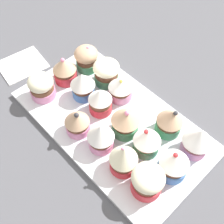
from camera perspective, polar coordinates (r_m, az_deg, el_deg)
ground_plane at (r=65.95cm, az=-0.00°, el=-2.88°), size 180.00×180.00×3.00cm
baking_tray at (r=64.20cm, az=-0.00°, el=-1.87°), size 46.09×25.83×1.20cm
cupcake_0 at (r=58.84cm, az=17.31°, el=-5.67°), size 6.19×6.19×7.45cm
cupcake_1 at (r=60.48cm, az=11.88°, el=-1.90°), size 5.77×5.77×7.27cm
cupcake_2 at (r=65.46cm, az=1.78°, el=5.01°), size 5.90×5.90×6.48cm
cupcake_3 at (r=68.45cm, az=-1.18°, el=8.33°), size 6.59×6.59×6.69cm
cupcake_4 at (r=72.18cm, az=-5.34°, el=11.11°), size 6.10×6.10×7.11cm
cupcake_5 at (r=55.44cm, az=12.40°, el=-10.78°), size 6.01×6.01×7.30cm
cupcake_6 at (r=57.42cm, az=7.52°, el=-5.76°), size 5.84×5.84×6.90cm
cupcake_7 at (r=58.86cm, az=2.67°, el=-2.03°), size 6.20×6.20×7.68cm
cupcake_8 at (r=62.49cm, az=-2.68°, el=2.23°), size 5.49×5.49×6.90cm
cupcake_9 at (r=65.43cm, az=-6.33°, el=5.55°), size 5.95×5.95×7.34cm
cupcake_10 at (r=69.89cm, az=-9.88°, el=8.59°), size 5.87×5.87×7.31cm
cupcake_11 at (r=53.37cm, az=7.39°, el=-13.96°), size 6.42×6.42×6.86cm
cupcake_12 at (r=54.35cm, az=2.42°, el=-9.56°), size 5.78×5.78×8.01cm
cupcake_13 at (r=56.94cm, az=-2.35°, el=-5.03°), size 5.79×5.79×7.34cm
cupcake_14 at (r=59.81cm, az=-7.28°, el=-1.96°), size 5.51×5.51×7.04cm
cupcake_15 at (r=67.69cm, az=-14.44°, el=5.22°), size 6.13×6.13×6.58cm
napkin at (r=80.46cm, az=-18.18°, el=9.38°), size 11.71×13.14×0.60cm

